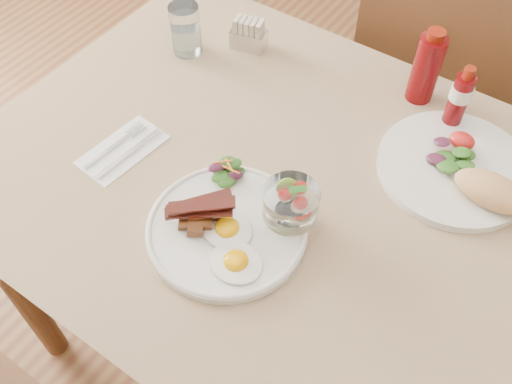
# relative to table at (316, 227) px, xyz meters

# --- Properties ---
(table) EXTENTS (1.33, 0.88, 0.75)m
(table) POSITION_rel_table_xyz_m (0.00, 0.00, 0.00)
(table) COLOR brown
(table) RESTS_ON ground
(chair_far) EXTENTS (0.42, 0.42, 0.93)m
(chair_far) POSITION_rel_table_xyz_m (0.00, 0.66, -0.14)
(chair_far) COLOR brown
(chair_far) RESTS_ON ground
(main_plate) EXTENTS (0.28, 0.28, 0.02)m
(main_plate) POSITION_rel_table_xyz_m (-0.10, -0.15, 0.10)
(main_plate) COLOR white
(main_plate) RESTS_ON table
(fried_eggs) EXTENTS (0.15, 0.13, 0.03)m
(fried_eggs) POSITION_rel_table_xyz_m (-0.07, -0.18, 0.11)
(fried_eggs) COLOR white
(fried_eggs) RESTS_ON main_plate
(bacon_potato_pile) EXTENTS (0.11, 0.10, 0.05)m
(bacon_potato_pile) POSITION_rel_table_xyz_m (-0.14, -0.17, 0.13)
(bacon_potato_pile) COLOR brown
(bacon_potato_pile) RESTS_ON main_plate
(side_salad) EXTENTS (0.07, 0.07, 0.04)m
(side_salad) POSITION_rel_table_xyz_m (-0.16, -0.06, 0.12)
(side_salad) COLOR #1C4813
(side_salad) RESTS_ON main_plate
(fruit_cup) EXTENTS (0.10, 0.10, 0.10)m
(fruit_cup) POSITION_rel_table_xyz_m (-0.01, -0.08, 0.16)
(fruit_cup) COLOR white
(fruit_cup) RESTS_ON main_plate
(second_plate) EXTENTS (0.30, 0.29, 0.07)m
(second_plate) POSITION_rel_table_xyz_m (0.19, 0.19, 0.11)
(second_plate) COLOR white
(second_plate) RESTS_ON table
(ketchup_bottle) EXTENTS (0.07, 0.07, 0.17)m
(ketchup_bottle) POSITION_rel_table_xyz_m (0.03, 0.35, 0.17)
(ketchup_bottle) COLOR #570508
(ketchup_bottle) RESTS_ON table
(hot_sauce_bottle) EXTENTS (0.06, 0.06, 0.15)m
(hot_sauce_bottle) POSITION_rel_table_xyz_m (0.12, 0.31, 0.16)
(hot_sauce_bottle) COLOR #570508
(hot_sauce_bottle) RESTS_ON table
(sugar_caddy) EXTENTS (0.09, 0.06, 0.07)m
(sugar_caddy) POSITION_rel_table_xyz_m (-0.36, 0.29, 0.12)
(sugar_caddy) COLOR silver
(sugar_caddy) RESTS_ON table
(water_glass) EXTENTS (0.07, 0.07, 0.11)m
(water_glass) POSITION_rel_table_xyz_m (-0.47, 0.20, 0.14)
(water_glass) COLOR white
(water_glass) RESTS_ON table
(napkin_cutlery) EXTENTS (0.11, 0.18, 0.01)m
(napkin_cutlery) POSITION_rel_table_xyz_m (-0.38, -0.12, 0.09)
(napkin_cutlery) COLOR white
(napkin_cutlery) RESTS_ON table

